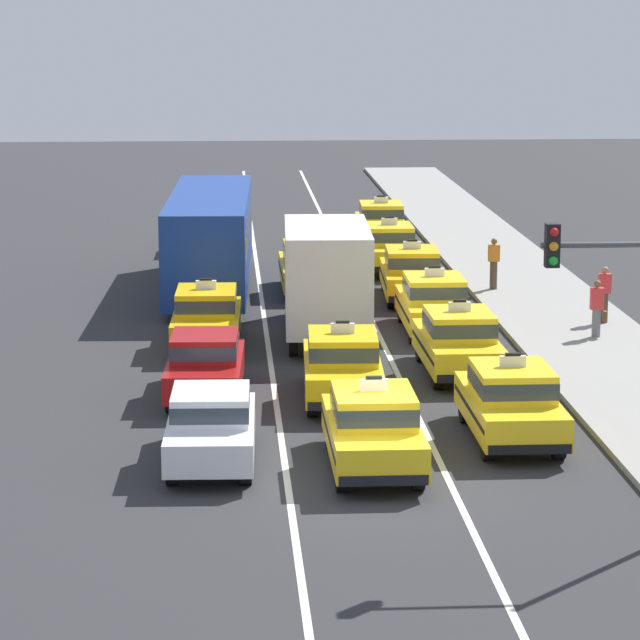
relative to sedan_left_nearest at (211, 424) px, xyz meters
The scene contains 22 objects.
ground_plane 3.72m from the sedan_left_nearest, 31.13° to the right, with size 160.00×160.00×0.00m, color #2B2B2D.
lane_stripe_left_center 18.21m from the sedan_left_nearest, 85.27° to the left, with size 0.14×80.00×0.01m, color silver.
lane_stripe_center_right 18.75m from the sedan_left_nearest, 75.46° to the left, with size 0.14×80.00×0.01m, color silver.
sidewalk_curb 16.70m from the sedan_left_nearest, 51.88° to the left, with size 4.00×90.00×0.15m, color gray.
sedan_left_nearest is the anchor object (origin of this frame).
sedan_left_second 5.67m from the sedan_left_nearest, 91.73° to the left, with size 1.95×4.37×1.58m.
taxi_left_third 11.30m from the sedan_left_nearest, 90.91° to the left, with size 1.94×4.61×1.96m.
bus_left_fourth 20.12m from the sedan_left_nearest, 90.34° to the left, with size 2.92×11.29×3.22m.
taxi_left_fifth 28.90m from the sedan_left_nearest, 90.59° to the left, with size 1.90×4.59×1.96m.
taxi_center_nearest 3.31m from the sedan_left_nearest, ahead, with size 1.82×4.56×1.96m.
taxi_center_second 6.05m from the sedan_left_nearest, 59.34° to the left, with size 1.99×4.63×1.96m.
box_truck_center_third 12.96m from the sedan_left_nearest, 75.79° to the left, with size 2.48×7.03×3.27m.
taxi_center_fourth 19.91m from the sedan_left_nearest, 81.13° to the left, with size 1.83×4.56×1.96m.
taxi_right_nearest 6.60m from the sedan_left_nearest, 12.66° to the left, with size 1.82×4.56×1.96m.
taxi_right_second 9.92m from the sedan_left_nearest, 51.13° to the left, with size 1.85×4.57×1.96m.
taxi_right_third 14.42m from the sedan_left_nearest, 64.16° to the left, with size 1.87×4.58×1.96m.
taxi_right_fourth 19.23m from the sedan_left_nearest, 70.99° to the left, with size 2.01×4.64×1.96m.
taxi_right_fifth 24.54m from the sedan_left_nearest, 75.56° to the left, with size 1.89×4.59×1.96m.
taxi_right_sixth 30.64m from the sedan_left_nearest, 77.85° to the left, with size 1.97×4.62×1.96m.
pedestrian_near_crosswalk 17.56m from the sedan_left_nearest, 49.84° to the left, with size 0.36×0.24×1.65m.
pedestrian_mid_block 21.18m from the sedan_left_nearest, 64.68° to the left, with size 0.36×0.24×1.66m.
pedestrian_by_storefront 15.63m from the sedan_left_nearest, 47.02° to the left, with size 0.47×0.24×1.60m.
Camera 1 is at (-2.82, -29.88, 9.32)m, focal length 90.07 mm.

